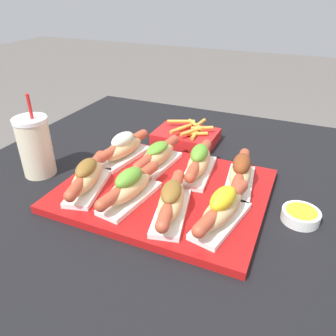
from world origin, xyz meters
TOP-DOWN VIEW (x-y plane):
  - patio_table at (0.00, 0.00)m, footprint 1.07×1.11m
  - serving_tray at (0.02, -0.05)m, footprint 0.46×0.37m
  - hot_dog_0 at (-0.14, -0.13)m, footprint 0.10×0.20m
  - hot_dog_1 at (-0.03, -0.13)m, footprint 0.08×0.20m
  - hot_dog_2 at (0.07, -0.14)m, footprint 0.09×0.20m
  - hot_dog_3 at (0.17, -0.12)m, footprint 0.09×0.20m
  - hot_dog_4 at (-0.14, 0.03)m, footprint 0.08×0.20m
  - hot_dog_5 at (-0.04, 0.03)m, footprint 0.08×0.21m
  - hot_dog_6 at (0.07, 0.04)m, footprint 0.08×0.21m
  - hot_dog_7 at (0.17, 0.03)m, footprint 0.08×0.21m
  - sauce_bowl at (0.32, -0.03)m, footprint 0.08×0.08m
  - drink_cup at (-0.32, -0.09)m, footprint 0.08×0.08m
  - fries_basket at (-0.04, 0.24)m, footprint 0.19×0.14m

SIDE VIEW (x-z plane):
  - patio_table at x=0.00m, z-range 0.00..0.71m
  - serving_tray at x=0.02m, z-range 0.71..0.73m
  - sauce_bowl at x=0.32m, z-range 0.71..0.74m
  - fries_basket at x=-0.04m, z-range 0.70..0.76m
  - hot_dog_5 at x=-0.04m, z-range 0.73..0.79m
  - hot_dog_2 at x=0.07m, z-range 0.73..0.80m
  - hot_dog_0 at x=-0.14m, z-range 0.73..0.80m
  - hot_dog_4 at x=-0.14m, z-range 0.73..0.80m
  - hot_dog_1 at x=-0.03m, z-range 0.73..0.80m
  - hot_dog_6 at x=0.07m, z-range 0.73..0.80m
  - hot_dog_3 at x=0.17m, z-range 0.73..0.80m
  - hot_dog_7 at x=0.17m, z-range 0.72..0.80m
  - drink_cup at x=-0.32m, z-range 0.68..0.90m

